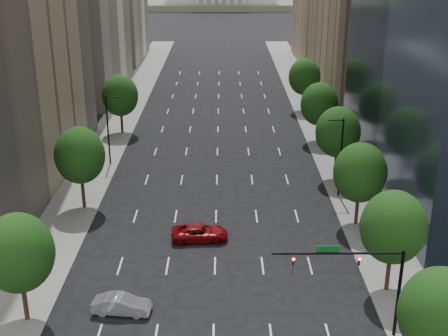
{
  "coord_description": "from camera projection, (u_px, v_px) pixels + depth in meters",
  "views": [
    {
      "loc": [
        0.65,
        -5.97,
        26.91
      ],
      "look_at": [
        0.8,
        43.08,
        8.0
      ],
      "focal_mm": 48.14,
      "sensor_mm": 36.0,
      "label": 1
    }
  ],
  "objects": [
    {
      "name": "sidewalk_left",
      "position": [
        86.0,
        179.0,
        71.16
      ],
      "size": [
        6.0,
        200.0,
        0.15
      ],
      "primitive_type": "cube",
      "color": "slate",
      "rests_on": "ground"
    },
    {
      "name": "sidewalk_right",
      "position": [
        347.0,
        179.0,
        71.25
      ],
      "size": [
        6.0,
        200.0,
        0.15
      ],
      "primitive_type": "cube",
      "color": "slate",
      "rests_on": "ground"
    },
    {
      "name": "filler_left",
      "position": [
        111.0,
        20.0,
        138.83
      ],
      "size": [
        14.0,
        26.0,
        18.0
      ],
      "primitive_type": "cube",
      "color": "beige",
      "rests_on": "ground"
    },
    {
      "name": "parking_tan_right",
      "position": [
        363.0,
        11.0,
        103.23
      ],
      "size": [
        14.0,
        30.0,
        30.0
      ],
      "primitive_type": "cube",
      "color": "#8C7759",
      "rests_on": "ground"
    },
    {
      "name": "filler_right",
      "position": [
        329.0,
        26.0,
        136.54
      ],
      "size": [
        14.0,
        26.0,
        16.0
      ],
      "primitive_type": "cube",
      "color": "#8C7759",
      "rests_on": "ground"
    },
    {
      "name": "tree_right_0",
      "position": [
        441.0,
        314.0,
        36.68
      ],
      "size": [
        5.2,
        5.2,
        8.39
      ],
      "color": "#382316",
      "rests_on": "ground"
    },
    {
      "name": "tree_right_1",
      "position": [
        393.0,
        227.0,
        46.81
      ],
      "size": [
        5.2,
        5.2,
        8.75
      ],
      "color": "#382316",
      "rests_on": "ground"
    },
    {
      "name": "tree_right_2",
      "position": [
        360.0,
        173.0,
        58.06
      ],
      "size": [
        5.2,
        5.2,
        8.61
      ],
      "color": "#382316",
      "rests_on": "ground"
    },
    {
      "name": "tree_right_3",
      "position": [
        338.0,
        132.0,
        69.15
      ],
      "size": [
        5.2,
        5.2,
        8.89
      ],
      "color": "#382316",
      "rests_on": "ground"
    },
    {
      "name": "tree_right_4",
      "position": [
        319.0,
        104.0,
        82.37
      ],
      "size": [
        5.2,
        5.2,
        8.46
      ],
      "color": "#382316",
      "rests_on": "ground"
    },
    {
      "name": "tree_right_5",
      "position": [
        304.0,
        77.0,
        97.19
      ],
      "size": [
        5.2,
        5.2,
        8.75
      ],
      "color": "#382316",
      "rests_on": "ground"
    },
    {
      "name": "tree_left_0",
      "position": [
        18.0,
        253.0,
        43.0
      ],
      "size": [
        5.2,
        5.2,
        8.75
      ],
      "color": "#382316",
      "rests_on": "ground"
    },
    {
      "name": "tree_left_1",
      "position": [
        80.0,
        155.0,
        61.58
      ],
      "size": [
        5.2,
        5.2,
        8.97
      ],
      "color": "#382316",
      "rests_on": "ground"
    },
    {
      "name": "tree_left_2",
      "position": [
        120.0,
        96.0,
        85.94
      ],
      "size": [
        5.2,
        5.2,
        8.68
      ],
      "color": "#382316",
      "rests_on": "ground"
    },
    {
      "name": "streetlight_rn",
      "position": [
        340.0,
        155.0,
        64.86
      ],
      "size": [
        1.7,
        0.2,
        9.0
      ],
      "color": "black",
      "rests_on": "ground"
    },
    {
      "name": "streetlight_ln",
      "position": [
        108.0,
        128.0,
        74.12
      ],
      "size": [
        1.7,
        0.2,
        9.0
      ],
      "color": "black",
      "rests_on": "ground"
    },
    {
      "name": "traffic_signal",
      "position": [
        365.0,
        274.0,
        41.41
      ],
      "size": [
        9.12,
        0.4,
        7.38
      ],
      "color": "black",
      "rests_on": "ground"
    },
    {
      "name": "foothills",
      "position": [
        257.0,
        8.0,
        588.2
      ],
      "size": [
        720.0,
        413.0,
        263.0
      ],
      "color": "brown",
      "rests_on": "ground"
    },
    {
      "name": "car_silver",
      "position": [
        122.0,
        305.0,
        45.72
      ],
      "size": [
        4.62,
        2.01,
        1.48
      ],
      "primitive_type": "imported",
      "rotation": [
        0.0,
        0.0,
        1.47
      ],
      "color": "#9F9FA4",
      "rests_on": "ground"
    },
    {
      "name": "car_red_far",
      "position": [
        200.0,
        233.0,
        56.8
      ],
      "size": [
        5.53,
        2.85,
        1.49
      ],
      "primitive_type": "imported",
      "rotation": [
        0.0,
        0.0,
        1.64
      ],
      "color": "maroon",
      "rests_on": "ground"
    }
  ]
}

